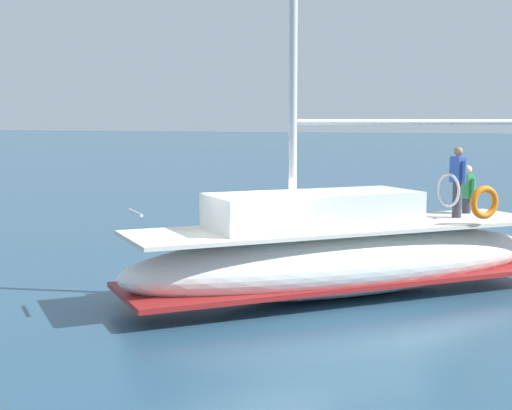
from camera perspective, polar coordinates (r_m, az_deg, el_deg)
name	(u,v)px	position (r m, az deg, el deg)	size (l,w,h in m)	color
ground_plane	(256,307)	(14.77, 0.02, -7.79)	(400.00, 400.00, 0.00)	#284C66
main_sailboat	(341,252)	(15.71, 6.45, -3.57)	(8.68, 8.28, 13.31)	white
mooring_buoy	(232,227)	(24.27, -1.83, -1.68)	(0.66, 0.66, 0.93)	#EA4C19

